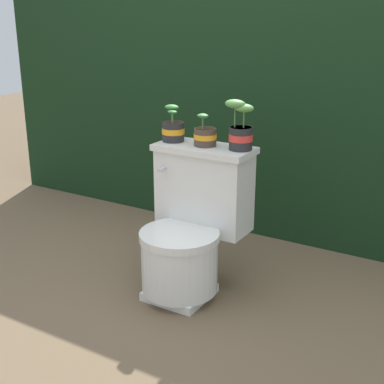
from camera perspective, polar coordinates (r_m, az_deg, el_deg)
ground_plane at (r=2.73m, az=-2.65°, el=-10.35°), size 12.00×12.00×0.00m
hedge_backdrop at (r=3.52m, az=8.39°, el=9.52°), size 3.78×0.70×1.55m
toilet at (r=2.62m, az=-0.05°, el=-3.60°), size 0.49×0.54×0.71m
potted_plant_left at (r=2.68m, az=-2.03°, el=6.70°), size 0.11×0.11×0.18m
potted_plant_midleft at (r=2.59m, az=1.40°, el=6.08°), size 0.11×0.11×0.16m
potted_plant_middle at (r=2.51m, az=5.19°, el=6.53°), size 0.14×0.11×0.24m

